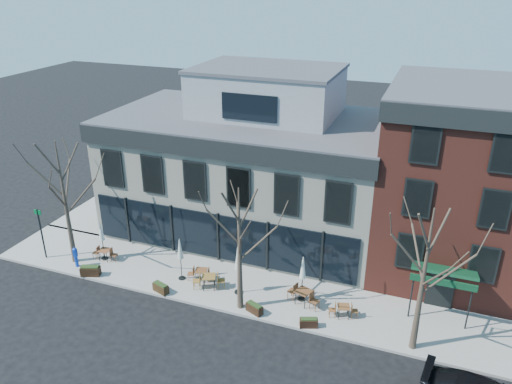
% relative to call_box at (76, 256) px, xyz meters
% --- Properties ---
extents(ground, '(120.00, 120.00, 0.00)m').
position_rel_call_box_xyz_m(ground, '(7.95, 3.68, -0.86)').
color(ground, black).
rests_on(ground, ground).
extents(sidewalk_front, '(33.50, 4.70, 0.15)m').
position_rel_call_box_xyz_m(sidewalk_front, '(11.20, 1.53, -0.79)').
color(sidewalk_front, gray).
rests_on(sidewalk_front, ground).
extents(sidewalk_side, '(4.50, 12.00, 0.15)m').
position_rel_call_box_xyz_m(sidewalk_side, '(-3.30, 9.68, -0.79)').
color(sidewalk_side, gray).
rests_on(sidewalk_side, ground).
extents(corner_building, '(18.39, 10.39, 11.10)m').
position_rel_call_box_xyz_m(corner_building, '(8.03, 8.75, 3.86)').
color(corner_building, silver).
rests_on(corner_building, ground).
extents(red_brick_building, '(8.20, 11.78, 11.18)m').
position_rel_call_box_xyz_m(red_brick_building, '(20.95, 8.66, 4.78)').
color(red_brick_building, maroon).
rests_on(red_brick_building, ground).
extents(tree_corner, '(3.93, 3.98, 7.92)m').
position_rel_call_box_xyz_m(tree_corner, '(-0.53, 0.48, 3.39)').
color(tree_corner, '#382B21').
rests_on(tree_corner, sidewalk_front).
extents(tree_mid, '(3.50, 3.55, 7.04)m').
position_rel_call_box_xyz_m(tree_mid, '(10.96, -0.22, 2.93)').
color(tree_mid, '#382B21').
rests_on(tree_mid, sidewalk_front).
extents(tree_right, '(3.72, 3.77, 7.48)m').
position_rel_call_box_xyz_m(tree_right, '(19.96, -0.22, 3.16)').
color(tree_right, '#382B21').
rests_on(tree_right, sidewalk_front).
extents(sign_pole, '(0.50, 0.10, 3.40)m').
position_rel_call_box_xyz_m(sign_pole, '(-2.55, 0.18, 1.21)').
color(sign_pole, black).
rests_on(sign_pole, sidewalk_front).
extents(call_box, '(0.27, 0.27, 1.34)m').
position_rel_call_box_xyz_m(call_box, '(0.00, 0.00, 0.00)').
color(call_box, '#0D36AF').
rests_on(call_box, sidewalk_front).
extents(cafe_set_0, '(1.69, 0.74, 0.87)m').
position_rel_call_box_xyz_m(cafe_set_0, '(1.17, 1.27, -0.26)').
color(cafe_set_0, brown).
rests_on(cafe_set_0, sidewalk_front).
extents(cafe_set_2, '(1.70, 0.81, 0.87)m').
position_rel_call_box_xyz_m(cafe_set_2, '(7.86, 1.32, -0.26)').
color(cafe_set_2, brown).
rests_on(cafe_set_2, sidewalk_front).
extents(cafe_set_3, '(1.91, 1.13, 0.99)m').
position_rel_call_box_xyz_m(cafe_set_3, '(8.62, 0.78, -0.20)').
color(cafe_set_3, brown).
rests_on(cafe_set_3, sidewalk_front).
extents(cafe_set_4, '(2.00, 1.11, 1.03)m').
position_rel_call_box_xyz_m(cafe_set_4, '(14.06, 1.24, -0.18)').
color(cafe_set_4, brown).
rests_on(cafe_set_4, sidewalk_front).
extents(cafe_set_5, '(1.60, 0.82, 0.82)m').
position_rel_call_box_xyz_m(cafe_set_5, '(16.34, 0.89, -0.29)').
color(cafe_set_5, brown).
rests_on(cafe_set_5, sidewalk_front).
extents(umbrella_0, '(0.42, 0.42, 2.60)m').
position_rel_call_box_xyz_m(umbrella_0, '(1.05, 1.34, 1.13)').
color(umbrella_0, black).
rests_on(umbrella_0, sidewalk_front).
extents(umbrella_1, '(0.43, 0.43, 2.67)m').
position_rel_call_box_xyz_m(umbrella_1, '(6.69, 1.08, 1.18)').
color(umbrella_1, black).
rests_on(umbrella_1, sidewalk_front).
extents(umbrella_3, '(0.48, 0.48, 3.01)m').
position_rel_call_box_xyz_m(umbrella_3, '(10.36, 0.96, 1.41)').
color(umbrella_3, black).
rests_on(umbrella_3, sidewalk_front).
extents(umbrella_4, '(0.44, 0.44, 2.73)m').
position_rel_call_box_xyz_m(umbrella_4, '(13.88, 1.58, 1.22)').
color(umbrella_4, black).
rests_on(umbrella_4, sidewalk_front).
extents(planter_0, '(1.23, 0.80, 0.64)m').
position_rel_call_box_xyz_m(planter_0, '(1.42, -0.52, -0.39)').
color(planter_0, black).
rests_on(planter_0, sidewalk_front).
extents(planter_1, '(1.06, 0.69, 0.55)m').
position_rel_call_box_xyz_m(planter_1, '(6.21, -0.52, -0.44)').
color(planter_1, '#332211').
rests_on(planter_1, sidewalk_front).
extents(planter_2, '(1.04, 0.74, 0.54)m').
position_rel_call_box_xyz_m(planter_2, '(11.84, -0.40, -0.44)').
color(planter_2, black).
rests_on(planter_2, sidewalk_front).
extents(planter_3, '(0.99, 0.67, 0.51)m').
position_rel_call_box_xyz_m(planter_3, '(14.85, -0.52, -0.45)').
color(planter_3, black).
rests_on(planter_3, sidewalk_front).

